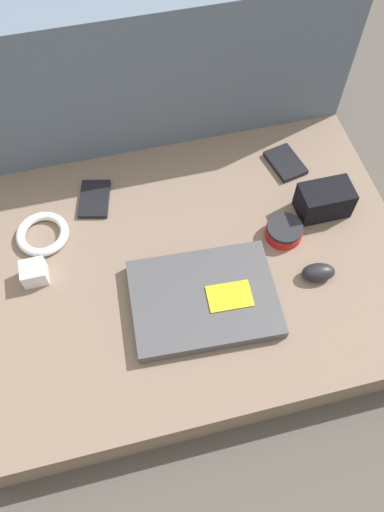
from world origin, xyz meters
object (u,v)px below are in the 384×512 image
Objects in this scene: speaker_puck at (284,231)px; phone_silver at (285,163)px; camera_pouch at (324,200)px; charger_brick at (34,273)px; phone_black at (95,199)px; laptop at (204,299)px; computer_mouse at (318,272)px.

phone_silver is at bearing 69.57° from speaker_puck.
camera_pouch is at bearing -88.91° from phone_silver.
phone_silver is 2.21× the size of charger_brick.
phone_black is at bearing 167.57° from phone_silver.
speaker_puck reaches higher than phone_silver.
charger_brick is (-0.66, -0.02, -0.02)m from camera_pouch.
phone_silver is at bearing 50.79° from laptop.
speaker_puck is at bearing -2.34° from charger_brick.
laptop is at bearing -46.81° from phone_black.
phone_silver reaches higher than phone_black.
speaker_puck is 0.71× the size of camera_pouch.
speaker_puck is 0.12m from camera_pouch.
laptop is 2.61× the size of phone_black.
computer_mouse is 0.65× the size of phone_black.
camera_pouch reaches higher than computer_mouse.
computer_mouse is at bearing -108.87° from phone_silver.
computer_mouse is at bearing -22.75° from phone_black.
laptop is 0.25m from speaker_puck.
charger_brick is (-0.62, -0.17, 0.02)m from phone_silver.
laptop is at bearing -151.34° from speaker_puck.
speaker_puck is at bearing 115.67° from computer_mouse.
charger_brick is at bearing -176.52° from phone_silver.
computer_mouse is 0.60m from charger_brick.
camera_pouch reaches higher than charger_brick.
phone_silver is at bearing 103.21° from camera_pouch.
charger_brick is at bearing 175.20° from computer_mouse.
computer_mouse is 0.31m from phone_silver.
phone_black is (-0.47, 0.00, -0.00)m from phone_silver.
phone_black is at bearing 49.50° from charger_brick.
phone_black is at bearing 123.37° from laptop.
computer_mouse is 0.68× the size of phone_silver.
computer_mouse and speaker_puck have the same top height.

